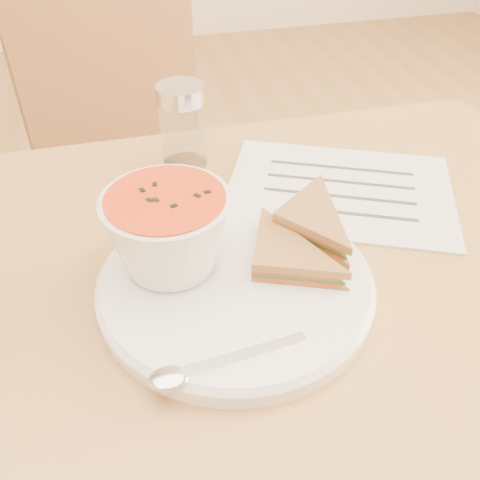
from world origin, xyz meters
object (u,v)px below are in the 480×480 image
object	(u,v)px
plate	(236,285)
soup_bowl	(169,235)
chair_far	(160,201)
dining_table	(226,468)
condiment_shaker	(183,126)

from	to	relation	value
plate	soup_bowl	world-z (taller)	soup_bowl
chair_far	soup_bowl	xyz separation A→B (m)	(-0.04, -0.57, 0.36)
dining_table	plate	xyz separation A→B (m)	(0.02, -0.01, 0.38)
dining_table	condiment_shaker	world-z (taller)	condiment_shaker
soup_bowl	condiment_shaker	size ratio (longest dim) A/B	1.11
dining_table	chair_far	bearing A→B (deg)	90.72
chair_far	soup_bowl	distance (m)	0.67
condiment_shaker	soup_bowl	bearing A→B (deg)	-103.28
soup_bowl	condiment_shaker	bearing A→B (deg)	76.72
plate	soup_bowl	xyz separation A→B (m)	(-0.06, 0.03, 0.05)
dining_table	soup_bowl	bearing A→B (deg)	149.02
plate	chair_far	bearing A→B (deg)	92.16
plate	soup_bowl	bearing A→B (deg)	150.56
chair_far	plate	world-z (taller)	chair_far
chair_far	condiment_shaker	bearing A→B (deg)	73.43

